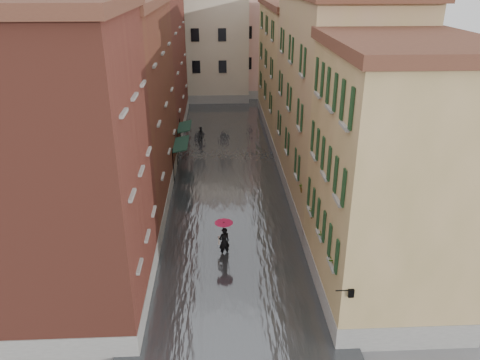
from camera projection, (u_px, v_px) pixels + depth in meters
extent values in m
plane|color=#605F62|center=(233.00, 270.00, 24.51)|extent=(120.00, 120.00, 0.00)
cube|color=#45484C|center=(227.00, 172.00, 36.34)|extent=(10.00, 60.00, 0.20)
cube|color=brown|center=(68.00, 174.00, 19.74)|extent=(6.00, 8.00, 13.00)
cube|color=brown|center=(118.00, 110.00, 29.89)|extent=(6.00, 14.00, 12.50)
cube|color=brown|center=(148.00, 59.00, 43.28)|extent=(6.00, 16.00, 14.00)
cube|color=#96824D|center=(392.00, 183.00, 20.67)|extent=(6.00, 8.00, 11.50)
cube|color=#A58064|center=(335.00, 103.00, 30.41)|extent=(6.00, 14.00, 13.00)
cube|color=#96824D|center=(297.00, 71.00, 44.41)|extent=(6.00, 16.00, 11.50)
cube|color=beige|center=(197.00, 43.00, 56.44)|extent=(12.00, 9.00, 13.00)
cube|color=tan|center=(269.00, 45.00, 58.87)|extent=(10.00, 9.00, 12.00)
cube|color=#173427|center=(181.00, 144.00, 35.03)|extent=(1.09, 3.31, 0.31)
cylinder|color=black|center=(173.00, 166.00, 33.97)|extent=(0.06, 0.06, 2.80)
cylinder|color=black|center=(177.00, 151.00, 36.99)|extent=(0.06, 0.06, 2.80)
cube|color=#173427|center=(184.00, 127.00, 38.97)|extent=(1.09, 2.94, 0.31)
cylinder|color=black|center=(178.00, 146.00, 38.07)|extent=(0.06, 0.06, 2.80)
cylinder|color=black|center=(180.00, 134.00, 40.75)|extent=(0.06, 0.06, 2.80)
cylinder|color=black|center=(343.00, 291.00, 17.96)|extent=(0.60, 0.05, 0.05)
cube|color=black|center=(351.00, 292.00, 18.01)|extent=(0.22, 0.22, 0.35)
cube|color=beige|center=(351.00, 292.00, 18.01)|extent=(0.14, 0.14, 0.24)
cube|color=brown|center=(335.00, 264.00, 19.52)|extent=(0.22, 0.85, 0.18)
imported|color=#265926|center=(336.00, 255.00, 19.35)|extent=(0.59, 0.51, 0.66)
cube|color=brown|center=(324.00, 237.00, 21.47)|extent=(0.22, 0.85, 0.18)
imported|color=#265926|center=(325.00, 229.00, 21.30)|extent=(0.59, 0.51, 0.66)
cube|color=brown|center=(314.00, 214.00, 23.59)|extent=(0.22, 0.85, 0.18)
imported|color=#265926|center=(315.00, 206.00, 23.42)|extent=(0.59, 0.51, 0.66)
cube|color=brown|center=(304.00, 188.00, 26.35)|extent=(0.22, 0.85, 0.18)
imported|color=#265926|center=(304.00, 182.00, 26.18)|extent=(0.59, 0.51, 0.66)
imported|color=black|center=(224.00, 242.00, 25.43)|extent=(0.75, 0.65, 1.75)
cube|color=beige|center=(219.00, 240.00, 25.44)|extent=(0.08, 0.30, 0.38)
cylinder|color=black|center=(224.00, 234.00, 25.24)|extent=(0.02, 0.02, 1.00)
cone|color=#A30A31|center=(224.00, 225.00, 25.01)|extent=(1.02, 1.02, 0.28)
imported|color=black|center=(201.00, 135.00, 42.62)|extent=(0.88, 0.79, 1.50)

